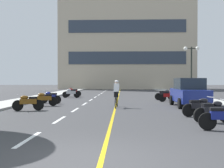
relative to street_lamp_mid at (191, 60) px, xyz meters
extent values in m
plane|color=#38383A|center=(-7.10, 0.33, -3.60)|extent=(140.00, 140.00, 0.00)
cube|color=#A8A8A3|center=(-14.30, 3.33, -3.54)|extent=(2.40, 72.00, 0.12)
cube|color=#A8A8A3|center=(0.10, 3.33, -3.54)|extent=(2.40, 72.00, 0.12)
cube|color=silver|center=(-9.10, -18.67, -3.59)|extent=(0.14, 2.20, 0.01)
cube|color=silver|center=(-9.10, -14.67, -3.59)|extent=(0.14, 2.20, 0.01)
cube|color=silver|center=(-9.10, -10.67, -3.59)|extent=(0.14, 2.20, 0.01)
cube|color=silver|center=(-9.10, -6.67, -3.59)|extent=(0.14, 2.20, 0.01)
cube|color=silver|center=(-9.10, -2.67, -3.59)|extent=(0.14, 2.20, 0.01)
cube|color=silver|center=(-9.10, 1.33, -3.59)|extent=(0.14, 2.20, 0.01)
cube|color=silver|center=(-9.10, 5.33, -3.59)|extent=(0.14, 2.20, 0.01)
cube|color=silver|center=(-9.10, 9.33, -3.59)|extent=(0.14, 2.20, 0.01)
cube|color=silver|center=(-9.10, 13.33, -3.59)|extent=(0.14, 2.20, 0.01)
cube|color=silver|center=(-9.10, 17.33, -3.59)|extent=(0.14, 2.20, 0.01)
cube|color=silver|center=(-9.10, 21.33, -3.59)|extent=(0.14, 2.20, 0.01)
cube|color=silver|center=(-9.10, 25.33, -3.59)|extent=(0.14, 2.20, 0.01)
cube|color=gold|center=(-6.85, 3.33, -3.59)|extent=(0.12, 66.00, 0.01)
cube|color=#BCAD93|center=(-5.65, 27.83, 5.87)|extent=(25.10, 7.00, 18.94)
cube|color=#2D3847|center=(-5.65, 24.28, 2.09)|extent=(21.08, 0.10, 2.27)
cube|color=#2D3847|center=(-5.65, 24.28, 7.77)|extent=(21.08, 0.10, 2.27)
cylinder|color=black|center=(0.00, 0.00, -1.14)|extent=(0.14, 0.14, 4.67)
cylinder|color=black|center=(0.00, 0.00, 1.04)|extent=(1.10, 0.08, 0.08)
sphere|color=white|center=(-0.55, 0.00, 1.04)|extent=(0.36, 0.36, 0.36)
sphere|color=white|center=(0.55, 0.00, 1.04)|extent=(0.36, 0.36, 0.36)
cylinder|color=black|center=(-3.04, -7.13, -3.28)|extent=(0.22, 0.64, 0.64)
cylinder|color=black|center=(-1.34, -7.12, -3.28)|extent=(0.22, 0.64, 0.64)
cylinder|color=black|center=(-3.03, -9.93, -3.28)|extent=(0.22, 0.64, 0.64)
cylinder|color=black|center=(-1.33, -9.92, -3.28)|extent=(0.22, 0.64, 0.64)
cube|color=navy|center=(-2.18, -8.53, -2.88)|extent=(1.72, 4.21, 0.80)
cube|color=#1E2833|center=(-2.18, -8.53, -2.13)|extent=(1.57, 2.21, 0.70)
cylinder|color=black|center=(-3.54, -17.01, -3.30)|extent=(0.61, 0.15, 0.60)
cube|color=navy|center=(-3.00, -17.06, -3.08)|extent=(0.92, 0.36, 0.28)
cube|color=black|center=(-3.24, -17.03, -2.88)|extent=(0.46, 0.28, 0.10)
cylinder|color=black|center=(-3.32, -15.35, -3.30)|extent=(0.60, 0.26, 0.60)
cube|color=black|center=(-2.79, -15.20, -3.08)|extent=(0.94, 0.52, 0.28)
ellipsoid|color=black|center=(-2.60, -15.14, -2.86)|extent=(0.49, 0.35, 0.22)
cube|color=black|center=(-3.03, -15.26, -2.88)|extent=(0.49, 0.35, 0.10)
cylinder|color=black|center=(-2.29, -13.25, -3.30)|extent=(0.61, 0.22, 0.60)
cylinder|color=black|center=(-3.37, -13.48, -3.30)|extent=(0.61, 0.22, 0.60)
cube|color=black|center=(-2.83, -13.37, -3.08)|extent=(0.94, 0.46, 0.28)
ellipsoid|color=black|center=(-2.64, -13.33, -2.86)|extent=(0.48, 0.33, 0.22)
cube|color=black|center=(-3.08, -13.42, -2.88)|extent=(0.48, 0.33, 0.10)
cylinder|color=silver|center=(-2.29, -13.25, -2.70)|extent=(0.15, 0.59, 0.03)
cylinder|color=black|center=(-12.14, -11.40, -3.30)|extent=(0.60, 0.29, 0.60)
cylinder|color=black|center=(-11.10, -11.04, -3.30)|extent=(0.60, 0.29, 0.60)
cube|color=brown|center=(-11.62, -11.22, -3.08)|extent=(0.94, 0.56, 0.28)
ellipsoid|color=brown|center=(-11.81, -11.29, -2.86)|extent=(0.49, 0.37, 0.22)
cube|color=black|center=(-11.39, -11.14, -2.88)|extent=(0.49, 0.37, 0.10)
cylinder|color=silver|center=(-12.14, -11.40, -2.70)|extent=(0.22, 0.58, 0.03)
cylinder|color=black|center=(-12.04, -8.50, -3.30)|extent=(0.61, 0.22, 0.60)
cylinder|color=black|center=(-10.96, -8.27, -3.30)|extent=(0.61, 0.22, 0.60)
cube|color=brown|center=(-11.50, -8.38, -3.08)|extent=(0.94, 0.46, 0.28)
ellipsoid|color=brown|center=(-11.69, -8.42, -2.86)|extent=(0.48, 0.33, 0.22)
cube|color=black|center=(-11.25, -8.33, -2.88)|extent=(0.48, 0.33, 0.10)
cylinder|color=silver|center=(-12.04, -8.50, -2.70)|extent=(0.16, 0.59, 0.03)
cylinder|color=black|center=(-12.12, -6.32, -3.30)|extent=(0.60, 0.28, 0.60)
cylinder|color=black|center=(-11.07, -6.66, -3.30)|extent=(0.60, 0.28, 0.60)
cube|color=navy|center=(-11.59, -6.49, -3.08)|extent=(0.94, 0.54, 0.28)
ellipsoid|color=navy|center=(-11.78, -6.43, -2.86)|extent=(0.49, 0.36, 0.22)
cube|color=black|center=(-11.36, -6.57, -2.88)|extent=(0.49, 0.36, 0.10)
cylinder|color=silver|center=(-12.12, -6.32, -2.70)|extent=(0.21, 0.58, 0.03)
cylinder|color=black|center=(-2.24, -4.75, -3.30)|extent=(0.61, 0.24, 0.60)
cylinder|color=black|center=(-3.31, -4.49, -3.30)|extent=(0.61, 0.24, 0.60)
cube|color=maroon|center=(-2.78, -4.62, -3.08)|extent=(0.94, 0.49, 0.28)
ellipsoid|color=maroon|center=(-2.58, -4.67, -2.86)|extent=(0.49, 0.34, 0.22)
cube|color=black|center=(-3.02, -4.56, -2.88)|extent=(0.49, 0.34, 0.10)
cylinder|color=silver|center=(-2.24, -4.75, -2.70)|extent=(0.17, 0.59, 0.03)
cylinder|color=black|center=(-2.29, -2.56, -3.30)|extent=(0.60, 0.14, 0.60)
cylinder|color=black|center=(-3.39, -2.63, -3.30)|extent=(0.60, 0.14, 0.60)
cube|color=black|center=(-2.84, -2.60, -3.08)|extent=(0.92, 0.33, 0.28)
ellipsoid|color=black|center=(-2.64, -2.59, -2.86)|extent=(0.45, 0.27, 0.22)
cube|color=black|center=(-3.09, -2.61, -2.88)|extent=(0.45, 0.27, 0.10)
cylinder|color=silver|center=(-2.29, -2.56, -2.70)|extent=(0.07, 0.60, 0.03)
cylinder|color=black|center=(-11.87, 0.18, -3.30)|extent=(0.60, 0.10, 0.60)
cylinder|color=black|center=(-10.77, 0.18, -3.30)|extent=(0.60, 0.10, 0.60)
cube|color=#B2B2B7|center=(-11.32, 0.18, -3.08)|extent=(0.90, 0.28, 0.28)
ellipsoid|color=#B2B2B7|center=(-11.52, 0.18, -2.86)|extent=(0.44, 0.24, 0.22)
cube|color=black|center=(-11.07, 0.18, -2.88)|extent=(0.44, 0.24, 0.10)
cylinder|color=silver|center=(-11.87, 0.18, -2.70)|extent=(0.03, 0.60, 0.03)
cylinder|color=black|center=(-12.00, 1.70, -3.30)|extent=(0.61, 0.16, 0.60)
cylinder|color=black|center=(-10.90, 1.82, -3.30)|extent=(0.61, 0.16, 0.60)
cube|color=maroon|center=(-11.45, 1.76, -3.08)|extent=(0.92, 0.37, 0.28)
ellipsoid|color=maroon|center=(-11.65, 1.74, -2.86)|extent=(0.46, 0.29, 0.22)
cube|color=black|center=(-11.20, 1.79, -2.88)|extent=(0.46, 0.29, 0.10)
cylinder|color=silver|center=(-12.00, 1.70, -2.70)|extent=(0.09, 0.60, 0.03)
torus|color=black|center=(-6.75, -8.75, -3.26)|extent=(0.09, 0.72, 0.72)
torus|color=black|center=(-6.82, -9.80, -3.26)|extent=(0.09, 0.72, 0.72)
cylinder|color=blue|center=(-6.79, -9.30, -2.96)|extent=(0.10, 0.95, 0.04)
cube|color=black|center=(-6.80, -9.45, -2.74)|extent=(0.11, 0.21, 0.06)
cylinder|color=blue|center=(-6.76, -8.85, -2.71)|extent=(0.42, 0.06, 0.03)
cube|color=black|center=(-6.80, -9.40, -2.81)|extent=(0.26, 0.38, 0.28)
cube|color=white|center=(-6.79, -9.25, -2.41)|extent=(0.35, 0.47, 0.61)
sphere|color=tan|center=(-6.78, -9.12, -2.06)|extent=(0.20, 0.20, 0.20)
ellipsoid|color=white|center=(-6.78, -9.12, -1.99)|extent=(0.24, 0.26, 0.16)
camera|label=1|loc=(-6.40, -26.65, -1.89)|focal=45.45mm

